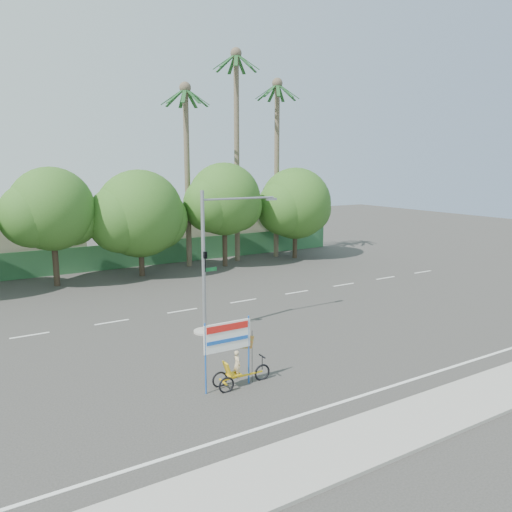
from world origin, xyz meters
TOP-DOWN VIEW (x-y plane):
  - ground at (0.00, 0.00)m, footprint 120.00×120.00m
  - sidewalk_near at (0.00, -7.50)m, footprint 50.00×2.40m
  - fence at (0.00, 21.50)m, footprint 38.00×0.08m
  - building_right at (8.00, 26.00)m, footprint 14.00×8.00m
  - tree_left at (-7.05, 18.00)m, footprint 6.66×5.60m
  - tree_center at (-1.05, 18.00)m, footprint 7.62×6.40m
  - tree_right at (5.95, 18.00)m, footprint 6.90×5.80m
  - tree_far_right at (12.95, 18.00)m, footprint 7.38×6.20m
  - palm_tall at (8.00, 19.50)m, footprint 3.73×3.79m
  - palm_mid at (12.00, 19.50)m, footprint 3.73×3.79m
  - palm_short at (3.50, 19.50)m, footprint 3.73×3.79m
  - traffic_signal at (-2.20, 3.98)m, footprint 4.72×1.10m
  - trike_billboard at (-4.22, -2.15)m, footprint 2.76×0.64m

SIDE VIEW (x-z plane):
  - ground at x=0.00m, z-range 0.00..0.00m
  - sidewalk_near at x=0.00m, z-range 0.00..0.12m
  - fence at x=0.00m, z-range 0.00..2.00m
  - trike_billboard at x=-4.22m, z-range -0.26..2.44m
  - building_right at x=8.00m, z-range 0.00..3.60m
  - traffic_signal at x=-2.20m, z-range -0.58..6.42m
  - tree_center at x=-1.05m, z-range 0.54..8.39m
  - tree_far_right at x=12.95m, z-range 0.68..8.61m
  - tree_left at x=-7.05m, z-range 1.02..9.09m
  - tree_right at x=5.95m, z-range 1.06..9.42m
  - palm_short at x=3.50m, z-range 1.64..16.09m
  - palm_mid at x=12.00m, z-range 1.67..17.12m
  - palm_tall at x=8.00m, z-range 1.74..19.19m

